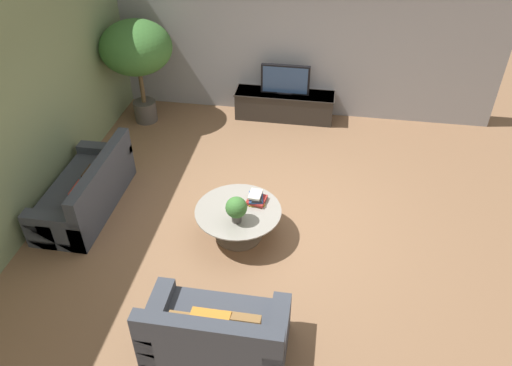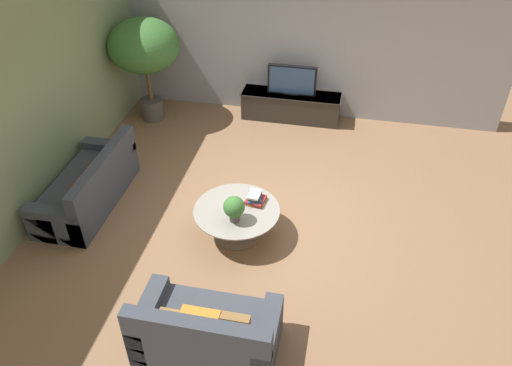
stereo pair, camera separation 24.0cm
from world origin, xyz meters
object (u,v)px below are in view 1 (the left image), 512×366
couch_by_wall (87,192)px  potted_plant_tabletop (236,208)px  coffee_table (238,218)px  potted_palm_tall (136,50)px  media_console (284,105)px  couch_near_entry (216,334)px  television (285,80)px

couch_by_wall → potted_plant_tabletop: (2.33, -0.47, 0.39)m
couch_by_wall → potted_plant_tabletop: bearing=78.6°
coffee_table → potted_palm_tall: bearing=129.1°
media_console → couch_near_entry: 5.22m
couch_near_entry → potted_plant_tabletop: (-0.08, 1.63, 0.38)m
coffee_table → couch_near_entry: couch_near_entry is taller
couch_by_wall → coffee_table: bearing=83.7°
coffee_table → television: bearing=85.9°
couch_by_wall → potted_plant_tabletop: size_ratio=5.09×
television → media_console: bearing=90.0°
couch_near_entry → potted_plant_tabletop: couch_near_entry is taller
coffee_table → potted_palm_tall: 3.83m
media_console → coffee_table: (-0.24, -3.37, 0.06)m
coffee_table → potted_plant_tabletop: size_ratio=3.15×
potted_plant_tabletop → television: bearing=86.5°
couch_near_entry → potted_plant_tabletop: size_ratio=4.10×
media_console → potted_plant_tabletop: 3.61m
media_console → coffee_table: size_ratio=1.59×
couch_near_entry → potted_plant_tabletop: 1.68m
coffee_table → potted_palm_tall: size_ratio=0.61×
coffee_table → potted_palm_tall: (-2.33, 2.86, 1.06)m
potted_palm_tall → potted_plant_tabletop: bearing=-52.6°
television → potted_palm_tall: bearing=-168.7°
television → couch_by_wall: 4.05m
couch_near_entry → television: bearing=-91.5°
television → couch_near_entry: size_ratio=0.59×
media_console → potted_palm_tall: 2.84m
television → coffee_table: 3.41m
media_console → potted_palm_tall: potted_palm_tall is taller
television → potted_plant_tabletop: television is taller
couch_by_wall → potted_palm_tall: size_ratio=0.99×
coffee_table → couch_by_wall: bearing=173.7°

